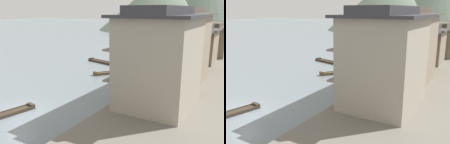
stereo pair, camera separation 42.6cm
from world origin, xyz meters
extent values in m
plane|color=slate|center=(0.00, 0.00, 0.00)|extent=(400.00, 400.00, 0.00)
cube|color=#33281E|center=(-0.09, -0.87, 0.11)|extent=(1.91, 4.48, 0.21)
cube|color=#33281E|center=(0.33, 1.11, 0.31)|extent=(0.98, 0.54, 0.19)
cube|color=#33281E|center=(-0.55, -0.77, 0.25)|extent=(0.88, 3.79, 0.08)
cube|color=#33281E|center=(0.38, -0.97, 0.25)|extent=(0.88, 3.79, 0.08)
cube|color=#33281E|center=(2.36, 39.76, 0.14)|extent=(4.34, 4.96, 0.27)
cube|color=#33281E|center=(0.62, 37.68, 0.39)|extent=(0.84, 0.79, 0.24)
cube|color=#33281E|center=(4.09, 41.85, 0.39)|extent=(0.84, 0.79, 0.24)
cube|color=#33281E|center=(2.67, 39.51, 0.31)|extent=(3.40, 4.06, 0.08)
cube|color=#33281E|center=(2.05, 40.02, 0.31)|extent=(3.40, 4.06, 0.08)
cube|color=brown|center=(5.42, 32.71, 0.14)|extent=(1.20, 3.51, 0.28)
cube|color=brown|center=(5.31, 34.29, 0.41)|extent=(0.91, 0.42, 0.25)
cube|color=brown|center=(5.52, 31.14, 0.41)|extent=(0.91, 0.42, 0.25)
cube|color=brown|center=(4.97, 32.69, 0.32)|extent=(0.27, 2.95, 0.08)
cube|color=brown|center=(5.87, 32.74, 0.32)|extent=(0.27, 2.95, 0.08)
cube|color=#33281E|center=(-5.17, 21.93, 0.12)|extent=(5.73, 2.53, 0.25)
cube|color=#33281E|center=(-2.60, 21.26, 0.36)|extent=(0.61, 1.08, 0.22)
cube|color=#33281E|center=(-7.75, 22.61, 0.36)|extent=(0.61, 1.08, 0.22)
cube|color=#33281E|center=(-5.04, 22.44, 0.29)|extent=(4.97, 1.37, 0.08)
cube|color=#33281E|center=(-5.31, 21.42, 0.29)|extent=(4.97, 1.37, 0.08)
cube|color=#232326|center=(0.73, 29.53, 0.14)|extent=(4.68, 3.40, 0.28)
cube|color=#232326|center=(2.73, 28.25, 0.41)|extent=(0.70, 0.81, 0.25)
cube|color=#232326|center=(-1.26, 30.81, 0.41)|extent=(0.70, 0.81, 0.25)
cube|color=#232326|center=(0.93, 29.83, 0.32)|extent=(3.86, 2.52, 0.08)
cube|color=#232326|center=(0.53, 29.22, 0.32)|extent=(3.86, 2.52, 0.08)
ellipsoid|color=olive|center=(0.73, 29.53, 0.48)|extent=(1.25, 1.16, 0.40)
cube|color=brown|center=(-5.52, 43.27, 0.14)|extent=(3.18, 5.24, 0.28)
cube|color=brown|center=(-4.48, 41.01, 0.41)|extent=(1.02, 0.73, 0.25)
cube|color=brown|center=(-6.57, 45.53, 0.41)|extent=(1.02, 0.73, 0.25)
cube|color=brown|center=(-5.08, 43.47, 0.32)|extent=(2.08, 4.37, 0.08)
cube|color=brown|center=(-5.97, 43.06, 0.32)|extent=(2.08, 4.37, 0.08)
cube|color=#423328|center=(5.64, 22.06, 0.12)|extent=(1.08, 3.87, 0.24)
cube|color=#423328|center=(5.75, 23.82, 0.35)|extent=(0.78, 0.41, 0.22)
cube|color=#423328|center=(5.53, 20.30, 0.35)|extent=(0.78, 0.41, 0.22)
cube|color=#423328|center=(5.26, 22.09, 0.28)|extent=(0.29, 3.33, 0.08)
cube|color=#423328|center=(6.02, 22.04, 0.28)|extent=(0.29, 3.33, 0.08)
cube|color=brown|center=(0.48, 16.14, 0.14)|extent=(4.05, 4.92, 0.28)
cube|color=brown|center=(2.07, 18.21, 0.41)|extent=(0.84, 0.76, 0.25)
cube|color=brown|center=(-1.11, 14.06, 0.41)|extent=(0.84, 0.76, 0.25)
cube|color=brown|center=(0.17, 16.38, 0.32)|extent=(3.12, 4.04, 0.08)
cube|color=brown|center=(0.79, 15.90, 0.32)|extent=(3.12, 4.04, 0.08)
cube|color=#423328|center=(5.61, 49.54, 0.14)|extent=(1.59, 4.49, 0.28)
cube|color=#423328|center=(5.83, 51.58, 0.41)|extent=(1.05, 0.47, 0.25)
cube|color=#423328|center=(5.39, 47.50, 0.41)|extent=(1.05, 0.47, 0.25)
cube|color=#423328|center=(5.09, 49.60, 0.32)|extent=(0.49, 3.89, 0.08)
cube|color=#423328|center=(6.13, 49.49, 0.32)|extent=(0.49, 3.89, 0.08)
cube|color=gray|center=(10.91, 6.61, 4.54)|extent=(5.88, 7.44, 7.80)
cube|color=gray|center=(7.62, 6.61, 3.24)|extent=(0.70, 7.44, 0.16)
cube|color=gray|center=(7.62, 6.61, 5.84)|extent=(0.70, 7.44, 0.16)
cube|color=#2D2D33|center=(10.91, 6.61, 8.56)|extent=(6.78, 8.34, 0.24)
cube|color=#2D2D33|center=(10.91, 6.61, 9.03)|extent=(3.53, 8.34, 0.70)
cube|color=gray|center=(10.58, 15.04, 4.54)|extent=(5.22, 7.42, 7.80)
cube|color=#6E6151|center=(7.62, 15.04, 3.24)|extent=(0.70, 7.42, 0.16)
cube|color=#6E6151|center=(7.62, 15.04, 5.84)|extent=(0.70, 7.42, 0.16)
cube|color=#4C4238|center=(10.58, 15.04, 8.56)|extent=(6.12, 8.32, 0.24)
cube|color=#4C4238|center=(10.58, 15.04, 9.03)|extent=(3.13, 8.32, 0.70)
cube|color=#75604C|center=(10.15, 21.91, 3.24)|extent=(4.36, 5.23, 5.20)
cube|color=brown|center=(7.62, 21.91, 3.24)|extent=(0.70, 5.23, 0.16)
cube|color=#2D2D33|center=(10.15, 21.91, 5.96)|extent=(5.26, 6.13, 0.24)
cube|color=#2D2D33|center=(10.15, 21.91, 6.43)|extent=(2.62, 6.13, 0.70)
cube|color=gray|center=(10.31, 27.96, 3.24)|extent=(4.67, 5.68, 5.20)
cube|color=#6E6151|center=(7.62, 27.96, 3.24)|extent=(0.70, 5.68, 0.16)
cube|color=#3D3838|center=(10.31, 27.96, 5.96)|extent=(5.57, 6.58, 0.24)
cube|color=#3D3838|center=(10.31, 27.96, 6.43)|extent=(2.80, 6.58, 0.70)
cube|color=#7F705B|center=(10.71, 36.08, 3.24)|extent=(5.48, 7.39, 5.20)
cube|color=brown|center=(7.62, 36.08, 3.24)|extent=(0.70, 7.39, 0.16)
cube|color=#4C4238|center=(10.71, 36.08, 5.96)|extent=(6.38, 8.29, 0.24)
cube|color=#4C4238|center=(10.71, 36.08, 6.43)|extent=(3.29, 8.29, 0.70)
cube|color=gray|center=(0.00, 69.95, 4.72)|extent=(23.49, 2.40, 0.60)
cylinder|color=gray|center=(-7.05, 69.95, 2.21)|extent=(1.80, 1.80, 4.42)
cylinder|color=gray|center=(7.05, 69.95, 2.21)|extent=(1.80, 1.80, 4.42)
cube|color=gray|center=(0.00, 70.95, 5.37)|extent=(23.49, 0.30, 0.70)
cone|color=#4C5B56|center=(-9.18, 131.75, 11.32)|extent=(38.31, 38.31, 22.65)
cone|color=#5B6B5B|center=(-1.98, 105.87, 11.70)|extent=(47.94, 47.94, 23.40)
cone|color=#5B6B5B|center=(-22.51, 97.38, 11.39)|extent=(54.47, 54.47, 22.78)
camera|label=1|loc=(18.09, -13.96, 9.07)|focal=39.63mm
camera|label=2|loc=(18.45, -13.74, 9.07)|focal=39.63mm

